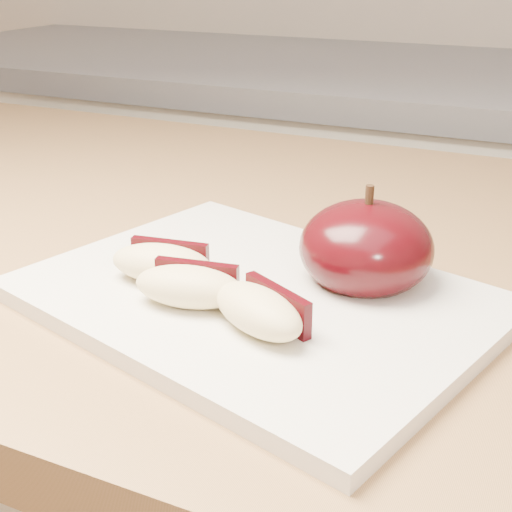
% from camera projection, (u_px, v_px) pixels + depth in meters
% --- Properties ---
extents(back_cabinet, '(2.40, 0.62, 0.94)m').
position_uv_depth(back_cabinet, '(493.00, 333.00, 1.31)').
color(back_cabinet, silver).
rests_on(back_cabinet, ground).
extents(cutting_board, '(0.35, 0.30, 0.01)m').
position_uv_depth(cutting_board, '(256.00, 298.00, 0.48)').
color(cutting_board, silver).
rests_on(cutting_board, island_counter).
extents(apple_half, '(0.10, 0.10, 0.08)m').
position_uv_depth(apple_half, '(366.00, 248.00, 0.48)').
color(apple_half, black).
rests_on(apple_half, cutting_board).
extents(apple_wedge_a, '(0.08, 0.04, 0.03)m').
position_uv_depth(apple_wedge_a, '(163.00, 263.00, 0.49)').
color(apple_wedge_a, beige).
rests_on(apple_wedge_a, cutting_board).
extents(apple_wedge_b, '(0.08, 0.05, 0.03)m').
position_uv_depth(apple_wedge_b, '(190.00, 286.00, 0.45)').
color(apple_wedge_b, beige).
rests_on(apple_wedge_b, cutting_board).
extents(apple_wedge_c, '(0.08, 0.06, 0.03)m').
position_uv_depth(apple_wedge_c, '(260.00, 310.00, 0.42)').
color(apple_wedge_c, beige).
rests_on(apple_wedge_c, cutting_board).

